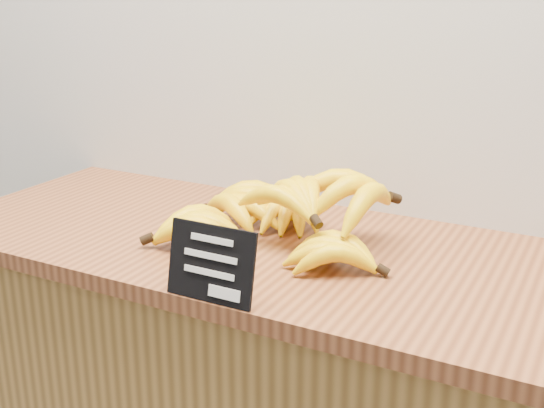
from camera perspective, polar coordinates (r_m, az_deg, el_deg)
The scene contains 3 objects.
counter_top at distance 1.25m, azimuth 1.07°, elevation -3.96°, with size 1.36×0.54×0.03m, color brown.
chalkboard_sign at distance 1.01m, azimuth -5.15°, elevation -5.00°, with size 0.14×0.01×0.12m, color black.
banana_pile at distance 1.24m, azimuth 1.04°, elevation -0.87°, with size 0.46×0.35×0.12m.
Camera 1 is at (0.62, 1.72, 1.38)m, focal length 45.00 mm.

